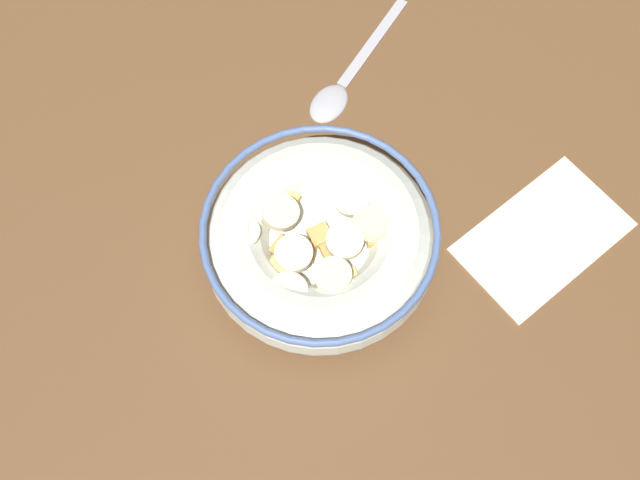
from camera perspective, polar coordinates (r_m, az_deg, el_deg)
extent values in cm
cube|color=brown|center=(61.63, 0.00, -1.48)|extent=(138.21, 138.21, 2.00)
cylinder|color=beige|center=(60.42, 0.00, -1.02)|extent=(10.25, 10.25, 0.60)
torus|color=beige|center=(58.20, 0.00, -0.11)|extent=(18.63, 18.63, 5.43)
torus|color=#4C6699|center=(55.99, 0.00, 0.86)|extent=(18.67, 18.67, 0.60)
cylinder|color=white|center=(57.68, 0.00, 0.11)|extent=(15.37, 15.37, 0.40)
cube|color=#AD7F42|center=(56.89, -2.88, -0.68)|extent=(2.00, 1.94, 0.93)
cube|color=#B78947|center=(55.76, 5.18, -3.32)|extent=(1.92, 1.84, 0.98)
cube|color=#AD7F42|center=(55.65, -5.32, -3.59)|extent=(2.03, 2.04, 0.78)
cube|color=#AD7F42|center=(56.52, -1.26, -0.91)|extent=(2.17, 2.12, 0.92)
cube|color=tan|center=(58.58, -2.60, 3.13)|extent=(1.93, 1.89, 0.84)
cube|color=tan|center=(55.92, 2.11, -3.09)|extent=(2.35, 2.34, 0.80)
cube|color=#B78947|center=(56.70, 1.00, -0.94)|extent=(2.37, 2.38, 0.89)
cube|color=tan|center=(55.52, -3.24, -4.38)|extent=(2.15, 2.09, 0.96)
cube|color=tan|center=(58.54, -6.19, 2.61)|extent=(1.90, 1.87, 0.83)
cube|color=tan|center=(57.21, 0.49, 0.63)|extent=(2.33, 2.33, 0.76)
cube|color=tan|center=(58.36, 2.93, 2.53)|extent=(2.06, 2.00, 0.97)
cube|color=tan|center=(56.00, -3.33, -2.43)|extent=(1.79, 1.74, 0.88)
cube|color=#B78947|center=(58.11, -3.82, 2.10)|extent=(2.32, 2.32, 0.81)
cube|color=tan|center=(57.33, 4.50, 0.21)|extent=(2.25, 2.28, 0.90)
cube|color=tan|center=(56.04, 0.65, -2.58)|extent=(2.19, 2.23, 0.95)
cylinder|color=beige|center=(54.97, 1.02, -2.81)|extent=(3.04, 3.10, 1.05)
cylinder|color=#F9EFC6|center=(57.69, 2.49, 3.24)|extent=(3.46, 3.42, 1.25)
cylinder|color=beige|center=(54.61, -2.64, -3.96)|extent=(4.16, 4.20, 1.25)
cylinder|color=beige|center=(56.72, -3.20, 1.99)|extent=(4.15, 4.21, 1.36)
cylinder|color=beige|center=(56.55, -6.16, 0.53)|extent=(4.11, 4.08, 1.00)
cylinder|color=#F9EFC6|center=(55.88, 2.00, 0.07)|extent=(4.08, 4.06, 1.13)
cylinder|color=#F9EFC6|center=(55.30, -2.08, -1.07)|extent=(3.61, 3.63, 1.04)
cylinder|color=beige|center=(56.66, 4.03, 1.30)|extent=(4.17, 4.12, 1.36)
ellipsoid|color=#A5A5AD|center=(67.42, 0.70, 10.78)|extent=(4.79, 3.48, 0.80)
cube|color=#A5A5AD|center=(71.88, 4.18, 15.22)|extent=(11.79, 2.23, 0.36)
cube|color=beige|center=(63.98, 17.03, 0.27)|extent=(16.44, 13.78, 0.30)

